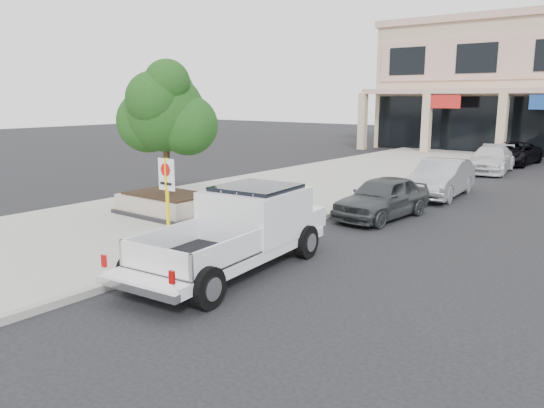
{
  "coord_description": "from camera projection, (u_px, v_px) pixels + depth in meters",
  "views": [
    {
      "loc": [
        7.51,
        -8.84,
        3.89
      ],
      "look_at": [
        -0.61,
        1.5,
        1.24
      ],
      "focal_mm": 35.0,
      "sensor_mm": 36.0,
      "label": 1
    }
  ],
  "objects": [
    {
      "name": "ground",
      "position": [
        253.0,
        270.0,
        12.13
      ],
      "size": [
        120.0,
        120.0,
        0.0
      ],
      "primitive_type": "plane",
      "color": "black",
      "rests_on": "ground"
    },
    {
      "name": "sidewalk",
      "position": [
        244.0,
        200.0,
        20.07
      ],
      "size": [
        8.0,
        52.0,
        0.15
      ],
      "primitive_type": "cube",
      "color": "gray",
      "rests_on": "ground"
    },
    {
      "name": "curb",
      "position": [
        333.0,
        214.0,
        17.68
      ],
      "size": [
        0.2,
        52.0,
        0.15
      ],
      "primitive_type": "cube",
      "color": "gray",
      "rests_on": "ground"
    },
    {
      "name": "planter",
      "position": [
        169.0,
        204.0,
        17.29
      ],
      "size": [
        3.2,
        2.2,
        0.68
      ],
      "color": "black",
      "rests_on": "sidewalk"
    },
    {
      "name": "planter_tree",
      "position": [
        171.0,
        113.0,
        16.74
      ],
      "size": [
        2.9,
        2.55,
        4.0
      ],
      "color": "#331D13",
      "rests_on": "planter"
    },
    {
      "name": "no_parking_sign",
      "position": [
        167.0,
        191.0,
        12.93
      ],
      "size": [
        0.55,
        0.09,
        2.3
      ],
      "color": "yellow",
      "rests_on": "sidewalk"
    },
    {
      "name": "hedge",
      "position": [
        247.0,
        210.0,
        15.68
      ],
      "size": [
        1.1,
        0.99,
        0.93
      ],
      "primitive_type": "ellipsoid",
      "color": "#1B4413",
      "rests_on": "sidewalk"
    },
    {
      "name": "pickup_truck",
      "position": [
        229.0,
        232.0,
        11.86
      ],
      "size": [
        2.73,
        6.04,
        1.84
      ],
      "primitive_type": null,
      "rotation": [
        0.0,
        0.0,
        0.1
      ],
      "color": "silver",
      "rests_on": "ground"
    },
    {
      "name": "curb_car_a",
      "position": [
        382.0,
        197.0,
        17.23
      ],
      "size": [
        1.95,
        4.16,
        1.38
      ],
      "primitive_type": "imported",
      "rotation": [
        0.0,
        0.0,
        -0.08
      ],
      "color": "#323638",
      "rests_on": "ground"
    },
    {
      "name": "curb_car_b",
      "position": [
        441.0,
        178.0,
        20.93
      ],
      "size": [
        1.9,
        4.62,
        1.49
      ],
      "primitive_type": "imported",
      "rotation": [
        0.0,
        0.0,
        0.07
      ],
      "color": "#93969A",
      "rests_on": "ground"
    },
    {
      "name": "curb_car_c",
      "position": [
        491.0,
        159.0,
        27.78
      ],
      "size": [
        2.42,
        4.91,
        1.37
      ],
      "primitive_type": "imported",
      "rotation": [
        0.0,
        0.0,
        0.11
      ],
      "color": "silver",
      "rests_on": "ground"
    },
    {
      "name": "curb_car_d",
      "position": [
        513.0,
        153.0,
        30.93
      ],
      "size": [
        2.47,
        4.91,
        1.33
      ],
      "primitive_type": "imported",
      "rotation": [
        0.0,
        0.0,
        -0.06
      ],
      "color": "black",
      "rests_on": "ground"
    }
  ]
}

